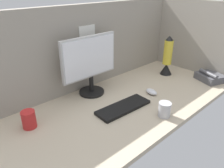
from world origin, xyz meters
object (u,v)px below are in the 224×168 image
object	(u,v)px
keyboard	(123,107)
mouse	(151,92)
lava_lamp	(167,59)
mug_steel	(165,109)
desk_phone	(210,77)
mug_red_plastic	(29,119)
monitor	(90,63)

from	to	relation	value
keyboard	mouse	world-z (taller)	mouse
mouse	lava_lamp	bearing A→B (deg)	30.97
mug_steel	desk_phone	bearing A→B (deg)	3.99
keyboard	mouse	distance (cm)	29.33
keyboard	mug_red_plastic	xyz separation A→B (cm)	(-52.06, 22.08, 4.05)
desk_phone	monitor	bearing A→B (deg)	149.80
mug_steel	lava_lamp	xyz separation A→B (cm)	(56.55, 37.60, 9.56)
keyboard	desk_phone	size ratio (longest dim) A/B	1.56
keyboard	mug_red_plastic	world-z (taller)	mug_red_plastic
mouse	desk_phone	xyz separation A→B (cm)	(53.71, -17.92, 1.49)
lava_lamp	mouse	bearing A→B (deg)	-159.45
keyboard	lava_lamp	xyz separation A→B (cm)	(68.59, 15.04, 13.08)
mouse	lava_lamp	xyz separation A→B (cm)	(39.27, 14.72, 12.38)
mug_steel	lava_lamp	distance (cm)	68.58
mouse	monitor	bearing A→B (deg)	144.94
lava_lamp	mug_steel	bearing A→B (deg)	-146.38
monitor	desk_phone	bearing A→B (deg)	-30.20
mouse	mug_red_plastic	bearing A→B (deg)	175.44
lava_lamp	desk_phone	xyz separation A→B (cm)	(14.44, -32.64, -10.89)
desk_phone	mug_red_plastic	bearing A→B (deg)	163.63
mug_red_plastic	lava_lamp	distance (cm)	121.19
mug_red_plastic	desk_phone	distance (cm)	140.81
monitor	mouse	xyz separation A→B (cm)	(30.67, -31.19, -21.49)
lava_lamp	keyboard	bearing A→B (deg)	-167.63
keyboard	lava_lamp	world-z (taller)	lava_lamp
mouse	desk_phone	bearing A→B (deg)	-8.03
mug_steel	keyboard	bearing A→B (deg)	118.09
mouse	desk_phone	size ratio (longest dim) A/B	0.41
mug_steel	desk_phone	distance (cm)	71.18
mug_red_plastic	lava_lamp	size ratio (longest dim) A/B	0.30
mug_steel	mug_red_plastic	bearing A→B (deg)	145.15
mug_red_plastic	desk_phone	size ratio (longest dim) A/B	0.43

